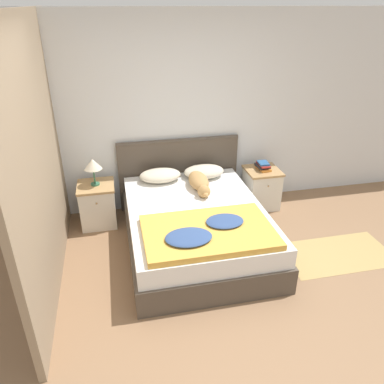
# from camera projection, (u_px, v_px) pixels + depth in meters

# --- Properties ---
(ground_plane) EXTENTS (16.00, 16.00, 0.00)m
(ground_plane) POSITION_uv_depth(u_px,v_px,m) (207.00, 307.00, 3.56)
(ground_plane) COLOR #896647
(wall_back) EXTENTS (9.00, 0.06, 2.55)m
(wall_back) POSITION_uv_depth(u_px,v_px,m) (168.00, 116.00, 4.83)
(wall_back) COLOR silver
(wall_back) RESTS_ON ground_plane
(wall_side_left) EXTENTS (0.06, 3.10, 2.55)m
(wall_side_left) POSITION_uv_depth(u_px,v_px,m) (41.00, 154.00, 3.62)
(wall_side_left) COLOR gray
(wall_side_left) RESTS_ON ground_plane
(bed) EXTENTS (1.56, 2.05, 0.51)m
(bed) POSITION_uv_depth(u_px,v_px,m) (196.00, 227.00, 4.34)
(bed) COLOR #4C4238
(bed) RESTS_ON ground_plane
(headboard) EXTENTS (1.64, 0.06, 0.98)m
(headboard) POSITION_uv_depth(u_px,v_px,m) (179.00, 171.00, 5.14)
(headboard) COLOR #4C4238
(headboard) RESTS_ON ground_plane
(nightstand_left) EXTENTS (0.45, 0.47, 0.55)m
(nightstand_left) POSITION_uv_depth(u_px,v_px,m) (98.00, 204.00, 4.79)
(nightstand_left) COLOR silver
(nightstand_left) RESTS_ON ground_plane
(nightstand_right) EXTENTS (0.45, 0.47, 0.55)m
(nightstand_right) POSITION_uv_depth(u_px,v_px,m) (261.00, 188.00, 5.21)
(nightstand_right) COLOR silver
(nightstand_right) RESTS_ON ground_plane
(pillow_left) EXTENTS (0.53, 0.36, 0.16)m
(pillow_left) POSITION_uv_depth(u_px,v_px,m) (160.00, 175.00, 4.83)
(pillow_left) COLOR beige
(pillow_left) RESTS_ON bed
(pillow_right) EXTENTS (0.53, 0.36, 0.16)m
(pillow_right) POSITION_uv_depth(u_px,v_px,m) (204.00, 171.00, 4.94)
(pillow_right) COLOR beige
(pillow_right) RESTS_ON bed
(quilt) EXTENTS (1.30, 0.85, 0.11)m
(quilt) POSITION_uv_depth(u_px,v_px,m) (207.00, 232.00, 3.71)
(quilt) COLOR gold
(quilt) RESTS_ON bed
(dog) EXTENTS (0.24, 0.71, 0.17)m
(dog) POSITION_uv_depth(u_px,v_px,m) (200.00, 182.00, 4.63)
(dog) COLOR tan
(dog) RESTS_ON bed
(book_stack) EXTENTS (0.17, 0.24, 0.11)m
(book_stack) POSITION_uv_depth(u_px,v_px,m) (263.00, 166.00, 5.08)
(book_stack) COLOR orange
(book_stack) RESTS_ON nightstand_right
(table_lamp) EXTENTS (0.22, 0.22, 0.35)m
(table_lamp) POSITION_uv_depth(u_px,v_px,m) (93.00, 165.00, 4.55)
(table_lamp) COLOR #336B4C
(table_lamp) RESTS_ON nightstand_left
(rug) EXTENTS (1.25, 0.68, 0.00)m
(rug) POSITION_uv_depth(u_px,v_px,m) (337.00, 254.00, 4.30)
(rug) COLOR tan
(rug) RESTS_ON ground_plane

